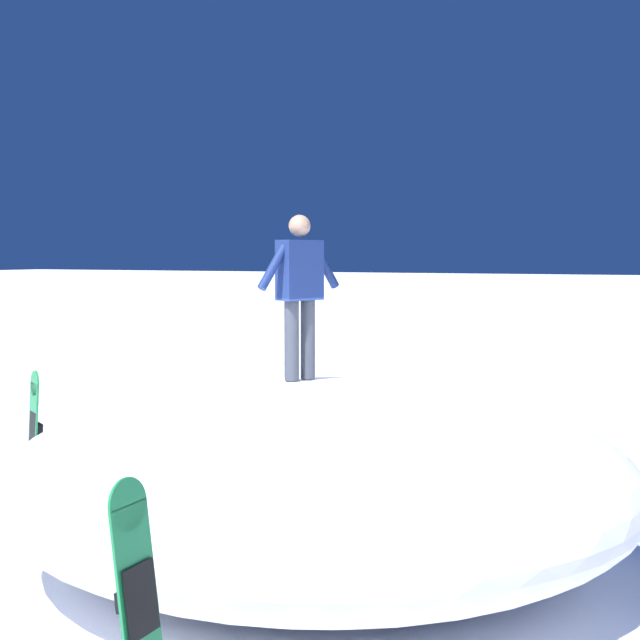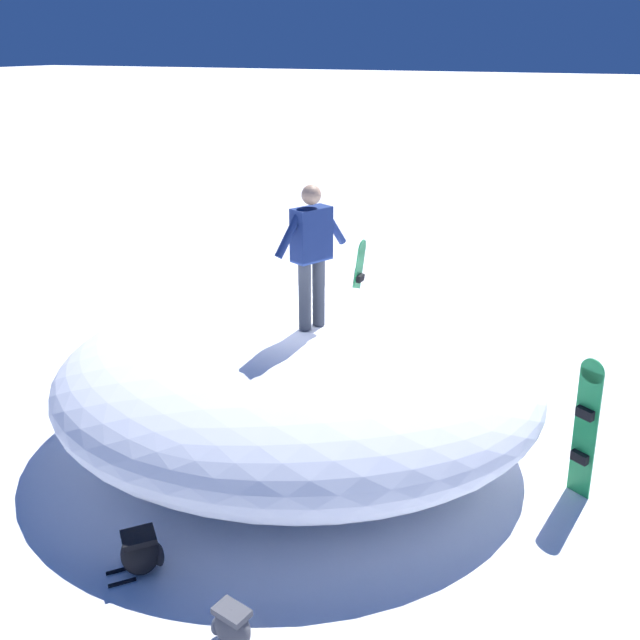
% 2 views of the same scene
% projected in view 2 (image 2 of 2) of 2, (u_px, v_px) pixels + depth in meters
% --- Properties ---
extents(ground, '(240.00, 240.00, 0.00)m').
position_uv_depth(ground, '(314.00, 426.00, 8.98)').
color(ground, white).
extents(snow_mound, '(7.17, 6.67, 1.71)m').
position_uv_depth(snow_mound, '(298.00, 379.00, 8.36)').
color(snow_mound, white).
rests_on(snow_mound, ground).
extents(snowboarder_standing, '(0.48, 0.92, 1.58)m').
position_uv_depth(snowboarder_standing, '(312.00, 249.00, 7.36)').
color(snowboarder_standing, '#333842').
rests_on(snowboarder_standing, snow_mound).
extents(snowboard_primary_upright, '(0.23, 0.30, 1.73)m').
position_uv_depth(snowboard_primary_upright, '(357.00, 288.00, 11.33)').
color(snowboard_primary_upright, '#1E8C47').
rests_on(snowboard_primary_upright, ground).
extents(snowboard_secondary_upright, '(0.30, 0.25, 1.67)m').
position_uv_depth(snowboard_secondary_upright, '(585.00, 427.00, 7.30)').
color(snowboard_secondary_upright, '#1E8C47').
rests_on(snowboard_secondary_upright, ground).
extents(backpack_near, '(0.54, 0.30, 0.40)m').
position_uv_depth(backpack_near, '(232.00, 626.00, 5.64)').
color(backpack_near, '#4C4C51').
rests_on(backpack_near, ground).
extents(backpack_far, '(0.54, 0.55, 0.44)m').
position_uv_depth(backpack_far, '(142.00, 552.00, 6.43)').
color(backpack_far, black).
rests_on(backpack_far, ground).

